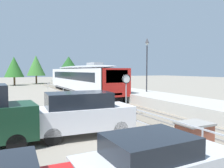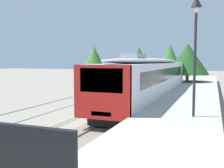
# 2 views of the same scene
# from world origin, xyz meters

# --- Properties ---
(ground_plane) EXTENTS (160.00, 160.00, 0.00)m
(ground_plane) POSITION_xyz_m (-3.00, 22.00, 0.00)
(ground_plane) COLOR gray
(track_rails) EXTENTS (3.20, 60.00, 0.14)m
(track_rails) POSITION_xyz_m (0.00, 22.00, 0.03)
(track_rails) COLOR slate
(track_rails) RESTS_ON ground
(commuter_train) EXTENTS (2.82, 20.85, 3.74)m
(commuter_train) POSITION_xyz_m (0.00, 25.51, 2.15)
(commuter_train) COLOR silver
(commuter_train) RESTS_ON track_rails
(station_platform) EXTENTS (3.90, 60.00, 0.90)m
(station_platform) POSITION_xyz_m (3.25, 22.00, 0.45)
(station_platform) COLOR #A8A59E
(station_platform) RESTS_ON ground
(platform_lamp_mid_platform) EXTENTS (0.34, 0.34, 5.35)m
(platform_lamp_mid_platform) POSITION_xyz_m (4.01, 16.46, 4.62)
(platform_lamp_mid_platform) COLOR #232328
(platform_lamp_mid_platform) RESTS_ON station_platform
(speed_limit_sign) EXTENTS (0.61, 0.10, 2.81)m
(speed_limit_sign) POSITION_xyz_m (-1.80, 10.45, 2.12)
(speed_limit_sign) COLOR #9EA0A5
(speed_limit_sign) RESTS_ON ground
(brick_utility_cabinet) EXTENTS (1.21, 0.99, 1.13)m
(brick_utility_cabinet) POSITION_xyz_m (-2.59, 4.00, 0.57)
(brick_utility_cabinet) COLOR brown
(brick_utility_cabinet) RESTS_ON ground
(carpark_fence) EXTENTS (0.06, 36.06, 1.25)m
(carpark_fence) POSITION_xyz_m (-3.30, 12.00, 0.91)
(carpark_fence) COLOR #9EA0A5
(carpark_fence) RESTS_ON ground
(parked_hatchback_silver) EXTENTS (4.03, 1.83, 1.53)m
(parked_hatchback_silver) POSITION_xyz_m (-5.66, 2.31, 0.79)
(parked_hatchback_silver) COLOR #B7BABF
(parked_hatchback_silver) RESTS_ON ground
(parked_suv_white) EXTENTS (4.70, 2.15, 2.04)m
(parked_suv_white) POSITION_xyz_m (-5.65, 7.87, 1.06)
(parked_suv_white) COLOR white
(parked_suv_white) RESTS_ON ground
(tree_behind_carpark) EXTENTS (3.99, 3.99, 6.37)m
(tree_behind_carpark) POSITION_xyz_m (-2.27, 49.89, 4.10)
(tree_behind_carpark) COLOR brown
(tree_behind_carpark) RESTS_ON ground
(tree_distant_left) EXTENTS (5.13, 5.13, 5.55)m
(tree_distant_left) POSITION_xyz_m (1.79, 37.55, 3.65)
(tree_distant_left) COLOR brown
(tree_distant_left) RESTS_ON ground
(tree_distant_centre) EXTENTS (3.79, 3.79, 5.81)m
(tree_distant_centre) POSITION_xyz_m (-6.88, 46.82, 3.73)
(tree_distant_centre) COLOR brown
(tree_distant_centre) RESTS_ON ground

